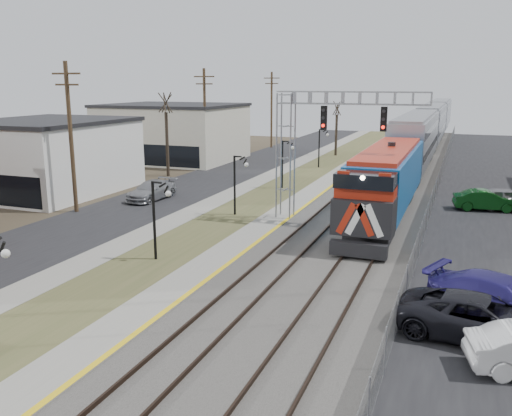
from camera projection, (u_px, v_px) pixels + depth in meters
The scene contains 19 objects.
street_west at pixel (185, 189), 45.07m from camera, with size 7.00×120.00×0.04m, color black.
sidewalk at pixel (235, 192), 43.49m from camera, with size 2.00×120.00×0.08m, color gray.
grass_median at pixel (270, 195), 42.44m from camera, with size 4.00×120.00×0.06m, color #434927.
platform at pixel (307, 197), 41.37m from camera, with size 2.00×120.00×0.24m, color gray.
ballast_bed at pixel (373, 202), 39.63m from camera, with size 8.00×120.00×0.20m, color #595651.
platform_edge at pixel (318, 196), 41.04m from camera, with size 0.24×120.00×0.01m, color gold.
track_near at pixel (346, 198), 40.29m from camera, with size 1.58×120.00×0.15m.
track_far at pixel (394, 201), 39.06m from camera, with size 1.58×120.00×0.15m.
train at pixel (427, 130), 66.26m from camera, with size 3.00×85.85×5.33m.
signal_gantry at pixel (313, 134), 32.99m from camera, with size 9.00×1.07×8.15m.
lampposts at pixel (157, 220), 26.80m from camera, with size 0.14×62.14×4.00m.
utility_poles at pixel (71, 139), 35.90m from camera, with size 0.28×80.28×10.00m.
fence at pixel (434, 197), 38.00m from camera, with size 0.04×120.00×1.60m, color gray.
bare_trees at pixel (194, 150), 48.42m from camera, with size 12.30×42.30×5.95m.
car_lot_c at pixel (481, 320), 18.40m from camera, with size 2.55×5.53×1.54m, color black.
car_lot_d at pixel (503, 300), 19.93m from camera, with size 2.28×5.61×1.63m, color navy.
car_lot_e at pixel (508, 200), 37.29m from camera, with size 1.80×4.47×1.52m, color gray.
car_lot_f at pixel (486, 201), 37.21m from camera, with size 1.49×4.27×1.41m, color #0D4213.
car_street_b at pixel (152, 191), 40.64m from camera, with size 1.95×4.80×1.39m, color gray.
Camera 1 is at (9.89, -4.20, 8.64)m, focal length 38.00 mm.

